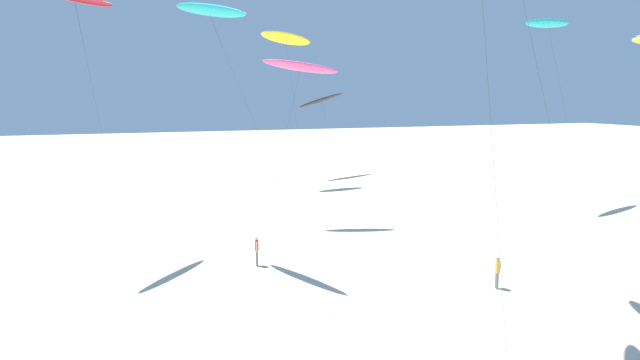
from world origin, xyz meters
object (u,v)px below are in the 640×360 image
object	(u,v)px
flying_kite_1	(300,67)
flying_kite_5	(286,38)
flying_kite_7	(322,100)
flying_kite_8	(548,23)
flying_kite_9	(208,10)
person_foreground_walker	(497,271)
person_mid_field	(257,250)

from	to	relation	value
flying_kite_1	flying_kite_5	distance (m)	18.95
flying_kite_7	flying_kite_8	size ratio (longest dim) A/B	0.62
flying_kite_5	flying_kite_8	size ratio (longest dim) A/B	1.00
flying_kite_9	flying_kite_5	bearing A→B (deg)	64.54
flying_kite_5	person_foreground_walker	world-z (taller)	flying_kite_5
flying_kite_7	flying_kite_9	world-z (taller)	flying_kite_9
flying_kite_1	flying_kite_9	xyz separation A→B (m)	(-8.02, -8.28, 2.49)
flying_kite_5	person_foreground_walker	distance (m)	38.20
flying_kite_1	flying_kite_8	xyz separation A→B (m)	(22.39, -0.22, 4.02)
flying_kite_7	person_foreground_walker	world-z (taller)	flying_kite_7
flying_kite_5	person_foreground_walker	bearing A→B (deg)	-89.64
flying_kite_5	flying_kite_9	distance (m)	29.15
flying_kite_9	person_foreground_walker	distance (m)	20.55
flying_kite_7	flying_kite_8	distance (m)	27.61
person_foreground_walker	flying_kite_7	bearing A→B (deg)	81.73
flying_kite_8	person_mid_field	size ratio (longest dim) A/B	9.45
flying_kite_7	flying_kite_9	size ratio (longest dim) A/B	0.68
flying_kite_9	person_mid_field	xyz separation A→B (m)	(2.23, -0.90, -13.36)
person_foreground_walker	flying_kite_5	bearing A→B (deg)	90.36
flying_kite_7	person_foreground_walker	distance (m)	42.35
flying_kite_1	person_foreground_walker	bearing A→B (deg)	-74.70
flying_kite_7	person_foreground_walker	bearing A→B (deg)	-98.27
flying_kite_1	flying_kite_9	size ratio (longest dim) A/B	0.83
flying_kite_1	flying_kite_7	world-z (taller)	flying_kite_1
flying_kite_8	flying_kite_9	xyz separation A→B (m)	(-30.41, -8.06, -1.53)
flying_kite_5	flying_kite_7	bearing A→B (deg)	43.44
person_foreground_walker	flying_kite_8	bearing A→B (deg)	43.89
flying_kite_1	flying_kite_8	bearing A→B (deg)	-0.57
flying_kite_5	flying_kite_9	size ratio (longest dim) A/B	1.09
flying_kite_7	flying_kite_8	xyz separation A→B (m)	(11.70, -24.10, 6.67)
flying_kite_7	person_mid_field	bearing A→B (deg)	-116.49
flying_kite_8	flying_kite_5	bearing A→B (deg)	134.48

